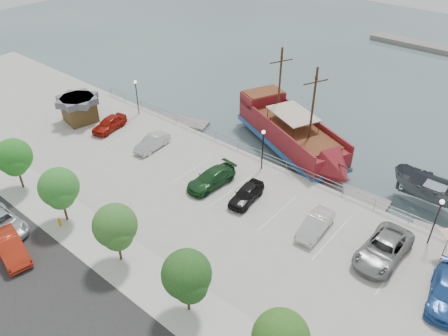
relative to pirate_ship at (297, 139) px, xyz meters
The scene contains 26 objects.
ground 12.51m from the pirate_ship, 91.25° to the right, with size 160.00×160.00×0.00m, color #3D5052.
street 28.39m from the pirate_ship, 90.55° to the right, with size 100.00×8.00×0.04m, color black.
sidewalk 22.39m from the pirate_ship, 90.69° to the right, with size 100.00×4.00×0.05m, color beige.
seawall_railing 4.59m from the pirate_ship, 93.38° to the right, with size 50.00×0.06×1.00m.
pirate_ship is the anchor object (origin of this frame).
patrol_boat 14.04m from the pirate_ship, ahead, with size 2.83×7.51×2.91m, color #4E5559.
dock_west 14.89m from the pirate_ship, 167.61° to the right, with size 7.38×2.11×0.42m, color gray.
dock_mid 8.32m from the pirate_ship, 22.88° to the right, with size 7.80×2.23×0.45m, color gray.
shed 24.89m from the pirate_ship, 153.10° to the right, with size 4.29×4.29×2.97m.
street_van 28.64m from the pirate_ship, 113.01° to the right, with size 2.45×5.31×1.48m, color #AAB1BB.
street_sedan 28.49m from the pirate_ship, 106.15° to the right, with size 1.69×4.85×1.60m, color #B52812.
fire_hydrant 24.53m from the pirate_ship, 109.09° to the right, with size 0.27×0.27×0.78m.
lamp_post_left 19.31m from the pirate_ship, 162.17° to the right, with size 0.36×0.36×4.28m.
lamp_post_mid 6.25m from the pirate_ship, 92.63° to the right, with size 0.36×0.36×4.28m.
lamp_post_right 16.93m from the pirate_ship, 20.48° to the right, with size 0.36×0.36×4.28m.
tree_b 27.18m from the pirate_ship, 123.97° to the right, with size 3.30×3.20×5.00m.
tree_c 24.00m from the pirate_ship, 109.89° to the right, with size 3.30×3.20×5.00m.
tree_d 22.61m from the pirate_ship, 92.86° to the right, with size 3.30×3.20×5.00m.
tree_e 23.34m from the pirate_ship, 75.33° to the right, with size 3.30×3.20×5.00m.
parked_car_a 20.71m from the pirate_ship, 149.73° to the right, with size 1.79×4.45×1.52m, color #97160B.
parked_car_b 15.12m from the pirate_ship, 137.92° to the right, with size 1.47×4.22×1.39m, color #B6B6B6.
parked_car_d 11.25m from the pirate_ship, 101.55° to the right, with size 2.09×5.14×1.49m, color #1B4520.
parked_car_e 10.88m from the pirate_ship, 81.52° to the right, with size 1.70×4.21×1.44m, color black.
parked_car_f 13.29m from the pirate_ship, 51.51° to the right, with size 1.53×4.38×1.44m, color silver.
parked_car_g 16.66m from the pirate_ship, 35.45° to the right, with size 2.76×5.99×1.66m, color gray.
parked_car_h 21.38m from the pirate_ship, 30.14° to the right, with size 2.19×5.38×1.56m, color #245096.
Camera 1 is at (19.72, -22.78, 24.09)m, focal length 35.00 mm.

